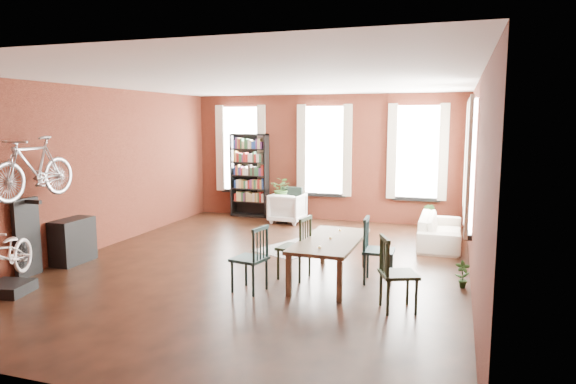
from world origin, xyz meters
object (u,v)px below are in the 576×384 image
at_px(dining_chair_d, 379,251).
at_px(console_table, 73,241).
at_px(bicycle_floor, 2,229).
at_px(bookshelf, 250,175).
at_px(dining_chair_a, 249,259).
at_px(cream_sofa, 441,225).
at_px(dining_table, 330,260).
at_px(bike_trainer, 9,288).
at_px(dining_chair_c, 399,274).
at_px(white_armchair, 288,206).
at_px(plant_stand, 283,212).
at_px(dining_chair_b, 294,247).

bearing_deg(dining_chair_d, console_table, 93.81).
bearing_deg(console_table, bicycle_floor, -81.54).
bearing_deg(bookshelf, dining_chair_a, -67.54).
relative_size(cream_sofa, bicycle_floor, 1.29).
distance_m(dining_table, cream_sofa, 3.45).
xyz_separation_m(bookshelf, bike_trainer, (-1.00, -6.88, -1.02)).
xyz_separation_m(dining_chair_c, bike_trainer, (-5.54, -1.15, -0.42)).
xyz_separation_m(dining_chair_c, cream_sofa, (0.41, 4.03, -0.10)).
bearing_deg(bookshelf, console_table, -103.83).
xyz_separation_m(dining_chair_c, white_armchair, (-3.32, 5.26, -0.10)).
height_order(dining_table, dining_chair_d, dining_chair_d).
bearing_deg(white_armchair, bike_trainer, 74.53).
height_order(dining_chair_a, bike_trainer, dining_chair_a).
xyz_separation_m(dining_chair_d, white_armchair, (-2.89, 4.14, -0.11)).
height_order(white_armchair, bike_trainer, white_armchair).
xyz_separation_m(dining_chair_d, cream_sofa, (0.84, 2.91, -0.11)).
height_order(bookshelf, white_armchair, bookshelf).
bearing_deg(dining_chair_d, plant_stand, 33.85).
bearing_deg(dining_chair_b, cream_sofa, 153.30).
relative_size(cream_sofa, plant_stand, 3.75).
bearing_deg(dining_chair_c, bookshelf, 16.03).
distance_m(dining_chair_d, console_table, 5.42).
bearing_deg(console_table, white_armchair, 62.13).
bearing_deg(bicycle_floor, dining_chair_a, 1.23).
bearing_deg(dining_chair_a, cream_sofa, 156.95).
xyz_separation_m(cream_sofa, bicycle_floor, (-5.98, -5.19, 0.57)).
distance_m(bookshelf, white_armchair, 1.48).
bearing_deg(bicycle_floor, white_armchair, 51.42).
relative_size(dining_chair_c, white_armchair, 1.24).
xyz_separation_m(cream_sofa, bike_trainer, (-5.95, -5.18, -0.32)).
height_order(dining_chair_c, bike_trainer, dining_chair_c).
height_order(dining_chair_c, bookshelf, bookshelf).
relative_size(dining_chair_a, dining_chair_d, 0.97).
relative_size(dining_chair_d, cream_sofa, 0.49).
bearing_deg(dining_chair_b, plant_stand, -150.49).
bearing_deg(dining_chair_a, bike_trainer, -58.83).
height_order(dining_chair_c, console_table, dining_chair_c).
height_order(dining_table, bike_trainer, dining_table).
bearing_deg(dining_chair_b, white_armchair, -151.95).
height_order(bookshelf, bike_trainer, bookshelf).
bearing_deg(dining_table, dining_chair_a, -138.63).
relative_size(dining_chair_a, plant_stand, 1.79).
bearing_deg(dining_chair_b, dining_chair_a, -19.75).
distance_m(dining_chair_b, dining_chair_c, 2.00).
bearing_deg(white_armchair, bicycle_floor, 74.34).
relative_size(dining_chair_b, white_armchair, 1.25).
distance_m(white_armchair, cream_sofa, 3.93).
relative_size(dining_table, plant_stand, 3.57).
height_order(console_table, plant_stand, console_table).
relative_size(white_armchair, console_table, 1.02).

